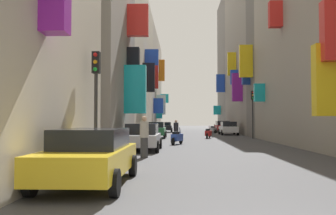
{
  "coord_description": "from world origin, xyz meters",
  "views": [
    {
      "loc": [
        -1.73,
        -3.68,
        1.61
      ],
      "look_at": [
        -2.93,
        32.9,
        2.9
      ],
      "focal_mm": 38.28,
      "sensor_mm": 36.0,
      "label": 1
    }
  ],
  "objects_px": {
    "parked_car_silver": "(142,136)",
    "pedestrian_crossing": "(144,137)",
    "scooter_silver": "(213,129)",
    "parked_car_green": "(156,130)",
    "parked_car_white": "(228,128)",
    "scooter_blue": "(177,137)",
    "traffic_light_near_corner": "(96,88)",
    "parked_car_black": "(165,127)",
    "parked_car_red": "(222,126)",
    "pedestrian_near_left": "(176,130)",
    "traffic_light_far_corner": "(253,106)",
    "scooter_red": "(208,133)",
    "parked_car_yellow": "(90,155)"
  },
  "relations": [
    {
      "from": "parked_car_green",
      "to": "traffic_light_far_corner",
      "type": "bearing_deg",
      "value": -4.67
    },
    {
      "from": "traffic_light_near_corner",
      "to": "parked_car_green",
      "type": "bearing_deg",
      "value": 87.87
    },
    {
      "from": "parked_car_yellow",
      "to": "parked_car_green",
      "type": "height_order",
      "value": "parked_car_green"
    },
    {
      "from": "parked_car_silver",
      "to": "pedestrian_crossing",
      "type": "bearing_deg",
      "value": -82.63
    },
    {
      "from": "scooter_blue",
      "to": "pedestrian_crossing",
      "type": "height_order",
      "value": "pedestrian_crossing"
    },
    {
      "from": "scooter_red",
      "to": "pedestrian_crossing",
      "type": "height_order",
      "value": "pedestrian_crossing"
    },
    {
      "from": "parked_car_silver",
      "to": "pedestrian_crossing",
      "type": "height_order",
      "value": "pedestrian_crossing"
    },
    {
      "from": "parked_car_white",
      "to": "scooter_red",
      "type": "distance_m",
      "value": 8.28
    },
    {
      "from": "parked_car_red",
      "to": "scooter_blue",
      "type": "xyz_separation_m",
      "value": [
        -5.85,
        -24.08,
        -0.32
      ]
    },
    {
      "from": "scooter_silver",
      "to": "parked_car_green",
      "type": "bearing_deg",
      "value": -117.03
    },
    {
      "from": "scooter_silver",
      "to": "pedestrian_near_left",
      "type": "bearing_deg",
      "value": -104.74
    },
    {
      "from": "parked_car_red",
      "to": "traffic_light_far_corner",
      "type": "height_order",
      "value": "traffic_light_far_corner"
    },
    {
      "from": "pedestrian_near_left",
      "to": "traffic_light_far_corner",
      "type": "bearing_deg",
      "value": 29.51
    },
    {
      "from": "parked_car_white",
      "to": "traffic_light_near_corner",
      "type": "distance_m",
      "value": 28.37
    },
    {
      "from": "parked_car_silver",
      "to": "parked_car_white",
      "type": "bearing_deg",
      "value": 70.17
    },
    {
      "from": "traffic_light_near_corner",
      "to": "traffic_light_far_corner",
      "type": "bearing_deg",
      "value": 64.27
    },
    {
      "from": "parked_car_white",
      "to": "scooter_blue",
      "type": "bearing_deg",
      "value": -109.39
    },
    {
      "from": "scooter_blue",
      "to": "pedestrian_near_left",
      "type": "xyz_separation_m",
      "value": [
        -0.11,
        3.98,
        0.34
      ]
    },
    {
      "from": "pedestrian_near_left",
      "to": "parked_car_red",
      "type": "bearing_deg",
      "value": 73.5
    },
    {
      "from": "parked_car_red",
      "to": "traffic_light_far_corner",
      "type": "relative_size",
      "value": 1.06
    },
    {
      "from": "parked_car_black",
      "to": "pedestrian_near_left",
      "type": "xyz_separation_m",
      "value": [
        1.65,
        -20.12,
        0.09
      ]
    },
    {
      "from": "parked_car_yellow",
      "to": "parked_car_black",
      "type": "distance_m",
      "value": 38.88
    },
    {
      "from": "pedestrian_near_left",
      "to": "scooter_blue",
      "type": "bearing_deg",
      "value": -88.48
    },
    {
      "from": "parked_car_silver",
      "to": "scooter_red",
      "type": "distance_m",
      "value": 13.29
    },
    {
      "from": "parked_car_yellow",
      "to": "traffic_light_far_corner",
      "type": "xyz_separation_m",
      "value": [
        8.61,
        22.53,
        2.1
      ]
    },
    {
      "from": "parked_car_white",
      "to": "traffic_light_far_corner",
      "type": "height_order",
      "value": "traffic_light_far_corner"
    },
    {
      "from": "parked_car_black",
      "to": "traffic_light_near_corner",
      "type": "height_order",
      "value": "traffic_light_near_corner"
    },
    {
      "from": "parked_car_yellow",
      "to": "parked_car_silver",
      "type": "relative_size",
      "value": 1.07
    },
    {
      "from": "parked_car_white",
      "to": "scooter_blue",
      "type": "distance_m",
      "value": 16.54
    },
    {
      "from": "parked_car_white",
      "to": "scooter_blue",
      "type": "height_order",
      "value": "parked_car_white"
    },
    {
      "from": "parked_car_red",
      "to": "pedestrian_near_left",
      "type": "bearing_deg",
      "value": -106.5
    },
    {
      "from": "parked_car_red",
      "to": "parked_car_white",
      "type": "bearing_deg",
      "value": -92.42
    },
    {
      "from": "parked_car_black",
      "to": "parked_car_silver",
      "type": "height_order",
      "value": "parked_car_silver"
    },
    {
      "from": "parked_car_silver",
      "to": "parked_car_black",
      "type": "bearing_deg",
      "value": 89.86
    },
    {
      "from": "parked_car_red",
      "to": "scooter_blue",
      "type": "bearing_deg",
      "value": -103.65
    },
    {
      "from": "parked_car_black",
      "to": "scooter_red",
      "type": "bearing_deg",
      "value": -74.75
    },
    {
      "from": "parked_car_green",
      "to": "parked_car_white",
      "type": "bearing_deg",
      "value": 43.81
    },
    {
      "from": "scooter_blue",
      "to": "scooter_red",
      "type": "distance_m",
      "value": 8.26
    },
    {
      "from": "parked_car_red",
      "to": "parked_car_silver",
      "type": "height_order",
      "value": "parked_car_red"
    },
    {
      "from": "scooter_silver",
      "to": "traffic_light_near_corner",
      "type": "relative_size",
      "value": 0.44
    },
    {
      "from": "parked_car_yellow",
      "to": "scooter_silver",
      "type": "height_order",
      "value": "parked_car_yellow"
    },
    {
      "from": "parked_car_white",
      "to": "parked_car_green",
      "type": "bearing_deg",
      "value": -136.19
    },
    {
      "from": "parked_car_yellow",
      "to": "pedestrian_crossing",
      "type": "bearing_deg",
      "value": 83.53
    },
    {
      "from": "parked_car_silver",
      "to": "pedestrian_crossing",
      "type": "xyz_separation_m",
      "value": [
        0.49,
        -3.75,
        0.15
      ]
    },
    {
      "from": "parked_car_white",
      "to": "traffic_light_far_corner",
      "type": "bearing_deg",
      "value": -82.27
    },
    {
      "from": "pedestrian_crossing",
      "to": "traffic_light_near_corner",
      "type": "distance_m",
      "value": 3.82
    },
    {
      "from": "parked_car_white",
      "to": "scooter_red",
      "type": "height_order",
      "value": "parked_car_white"
    },
    {
      "from": "parked_car_yellow",
      "to": "pedestrian_near_left",
      "type": "bearing_deg",
      "value": 84.06
    },
    {
      "from": "parked_car_white",
      "to": "parked_car_yellow",
      "type": "height_order",
      "value": "parked_car_white"
    },
    {
      "from": "pedestrian_crossing",
      "to": "traffic_light_far_corner",
      "type": "bearing_deg",
      "value": 64.0
    }
  ]
}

